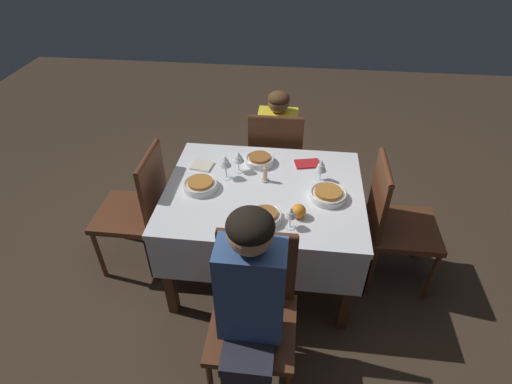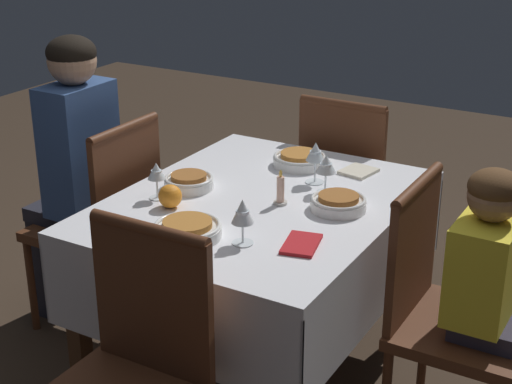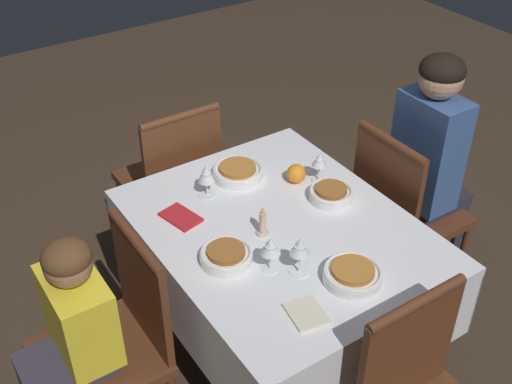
{
  "view_description": "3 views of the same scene",
  "coord_description": "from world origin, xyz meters",
  "px_view_note": "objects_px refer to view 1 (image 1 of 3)",
  "views": [
    {
      "loc": [
        -0.17,
        1.93,
        2.21
      ],
      "look_at": [
        0.04,
        0.1,
        0.77
      ],
      "focal_mm": 28.0,
      "sensor_mm": 36.0,
      "label": 1
    },
    {
      "loc": [
        -2.24,
        -1.28,
        1.8
      ],
      "look_at": [
        -0.06,
        -0.02,
        0.78
      ],
      "focal_mm": 55.0,
      "sensor_mm": 36.0,
      "label": 2
    },
    {
      "loc": [
        1.58,
        -1.16,
        2.29
      ],
      "look_at": [
        -0.06,
        -0.08,
        0.88
      ],
      "focal_mm": 45.0,
      "sensor_mm": 36.0,
      "label": 3
    }
  ],
  "objects_px": {
    "wine_glass_west": "(321,166)",
    "chair_north": "(254,308)",
    "wine_glass_north": "(291,213)",
    "bowl_north": "(266,216)",
    "napkin_spare_side": "(307,164)",
    "person_child_yellow": "(278,140)",
    "bowl_east": "(201,185)",
    "bowl_south": "(260,160)",
    "napkin_red_folded": "(202,166)",
    "chair_east": "(139,206)",
    "chair_west": "(394,219)",
    "dining_table": "(264,202)",
    "person_adult_denim": "(250,311)",
    "wine_glass_south": "(239,157)",
    "orange_fruit": "(299,211)",
    "bowl_west": "(328,194)",
    "chair_south": "(276,156)",
    "candle_centerpiece": "(266,175)",
    "wine_glass_east": "(226,162)"
  },
  "relations": [
    {
      "from": "person_adult_denim",
      "to": "bowl_north",
      "type": "distance_m",
      "value": 0.59
    },
    {
      "from": "bowl_west",
      "to": "wine_glass_south",
      "type": "bearing_deg",
      "value": -21.01
    },
    {
      "from": "bowl_north",
      "to": "napkin_red_folded",
      "type": "height_order",
      "value": "bowl_north"
    },
    {
      "from": "chair_south",
      "to": "person_adult_denim",
      "type": "distance_m",
      "value": 1.59
    },
    {
      "from": "person_adult_denim",
      "to": "wine_glass_north",
      "type": "bearing_deg",
      "value": 74.52
    },
    {
      "from": "napkin_spare_side",
      "to": "wine_glass_east",
      "type": "bearing_deg",
      "value": 21.78
    },
    {
      "from": "wine_glass_north",
      "to": "orange_fruit",
      "type": "distance_m",
      "value": 0.11
    },
    {
      "from": "chair_south",
      "to": "wine_glass_east",
      "type": "distance_m",
      "value": 0.75
    },
    {
      "from": "chair_east",
      "to": "chair_west",
      "type": "distance_m",
      "value": 1.67
    },
    {
      "from": "wine_glass_west",
      "to": "napkin_red_folded",
      "type": "relative_size",
      "value": 1.01
    },
    {
      "from": "bowl_north",
      "to": "napkin_spare_side",
      "type": "xyz_separation_m",
      "value": [
        -0.23,
        -0.58,
        -0.02
      ]
    },
    {
      "from": "chair_south",
      "to": "wine_glass_east",
      "type": "xyz_separation_m",
      "value": [
        0.28,
        0.61,
        0.33
      ]
    },
    {
      "from": "wine_glass_west",
      "to": "dining_table",
      "type": "bearing_deg",
      "value": 21.5
    },
    {
      "from": "dining_table",
      "to": "wine_glass_west",
      "type": "xyz_separation_m",
      "value": [
        -0.34,
        -0.13,
        0.21
      ]
    },
    {
      "from": "person_child_yellow",
      "to": "bowl_east",
      "type": "xyz_separation_m",
      "value": [
        0.41,
        0.92,
        0.2
      ]
    },
    {
      "from": "person_child_yellow",
      "to": "wine_glass_south",
      "type": "xyz_separation_m",
      "value": [
        0.21,
        0.71,
        0.28
      ]
    },
    {
      "from": "napkin_spare_side",
      "to": "wine_glass_west",
      "type": "bearing_deg",
      "value": 115.03
    },
    {
      "from": "chair_south",
      "to": "bowl_north",
      "type": "relative_size",
      "value": 5.04
    },
    {
      "from": "dining_table",
      "to": "bowl_north",
      "type": "bearing_deg",
      "value": 97.54
    },
    {
      "from": "orange_fruit",
      "to": "bowl_west",
      "type": "bearing_deg",
      "value": -131.77
    },
    {
      "from": "dining_table",
      "to": "chair_west",
      "type": "relative_size",
      "value": 1.32
    },
    {
      "from": "chair_east",
      "to": "bowl_west",
      "type": "distance_m",
      "value": 1.24
    },
    {
      "from": "chair_south",
      "to": "wine_glass_south",
      "type": "xyz_separation_m",
      "value": [
        0.21,
        0.54,
        0.32
      ]
    },
    {
      "from": "napkin_red_folded",
      "to": "person_adult_denim",
      "type": "bearing_deg",
      "value": 113.01
    },
    {
      "from": "bowl_west",
      "to": "napkin_red_folded",
      "type": "height_order",
      "value": "bowl_west"
    },
    {
      "from": "bowl_east",
      "to": "orange_fruit",
      "type": "distance_m",
      "value": 0.63
    },
    {
      "from": "chair_east",
      "to": "napkin_red_folded",
      "type": "distance_m",
      "value": 0.5
    },
    {
      "from": "chair_south",
      "to": "person_child_yellow",
      "type": "relative_size",
      "value": 0.92
    },
    {
      "from": "wine_glass_east",
      "to": "bowl_west",
      "type": "relative_size",
      "value": 0.72
    },
    {
      "from": "wine_glass_west",
      "to": "bowl_north",
      "type": "bearing_deg",
      "value": 53.8
    },
    {
      "from": "wine_glass_south",
      "to": "orange_fruit",
      "type": "relative_size",
      "value": 1.74
    },
    {
      "from": "chair_east",
      "to": "person_adult_denim",
      "type": "bearing_deg",
      "value": 44.69
    },
    {
      "from": "wine_glass_north",
      "to": "wine_glass_west",
      "type": "bearing_deg",
      "value": -110.07
    },
    {
      "from": "bowl_north",
      "to": "bowl_south",
      "type": "bearing_deg",
      "value": -80.66
    },
    {
      "from": "wine_glass_west",
      "to": "napkin_spare_side",
      "type": "xyz_separation_m",
      "value": [
        0.08,
        -0.17,
        -0.1
      ]
    },
    {
      "from": "chair_south",
      "to": "bowl_south",
      "type": "distance_m",
      "value": 0.5
    },
    {
      "from": "napkin_spare_side",
      "to": "bowl_west",
      "type": "bearing_deg",
      "value": 109.71
    },
    {
      "from": "bowl_east",
      "to": "candle_centerpiece",
      "type": "height_order",
      "value": "candle_centerpiece"
    },
    {
      "from": "chair_south",
      "to": "napkin_red_folded",
      "type": "bearing_deg",
      "value": 48.35
    },
    {
      "from": "bowl_south",
      "to": "wine_glass_east",
      "type": "xyz_separation_m",
      "value": [
        0.19,
        0.19,
        0.09
      ]
    },
    {
      "from": "wine_glass_west",
      "to": "chair_north",
      "type": "bearing_deg",
      "value": 69.42
    },
    {
      "from": "wine_glass_north",
      "to": "napkin_red_folded",
      "type": "distance_m",
      "value": 0.8
    },
    {
      "from": "chair_north",
      "to": "wine_glass_north",
      "type": "height_order",
      "value": "chair_north"
    },
    {
      "from": "chair_east",
      "to": "bowl_west",
      "type": "bearing_deg",
      "value": 87.94
    },
    {
      "from": "wine_glass_north",
      "to": "orange_fruit",
      "type": "xyz_separation_m",
      "value": [
        -0.04,
        -0.09,
        -0.06
      ]
    },
    {
      "from": "bowl_west",
      "to": "candle_centerpiece",
      "type": "xyz_separation_m",
      "value": [
        0.38,
        -0.13,
        0.02
      ]
    },
    {
      "from": "chair_south",
      "to": "wine_glass_west",
      "type": "relative_size",
      "value": 6.11
    },
    {
      "from": "wine_glass_south",
      "to": "wine_glass_west",
      "type": "height_order",
      "value": "wine_glass_west"
    },
    {
      "from": "wine_glass_west",
      "to": "bowl_west",
      "type": "bearing_deg",
      "value": 104.39
    },
    {
      "from": "chair_west",
      "to": "bowl_east",
      "type": "bearing_deg",
      "value": 94.34
    }
  ]
}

